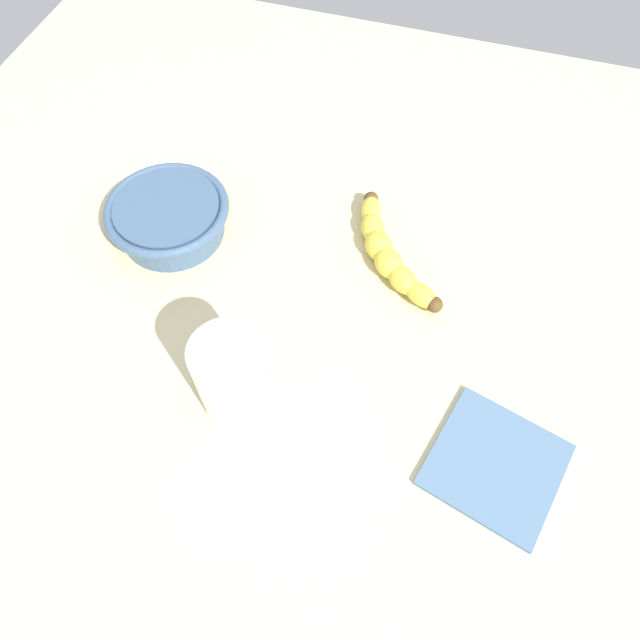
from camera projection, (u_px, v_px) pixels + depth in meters
wooden_tabletop at (303, 334)px, 67.33cm from camera, size 120.00×120.00×3.00cm
banana at (388, 253)px, 69.61cm from camera, size 15.56×13.09×3.24cm
smoothie_glass at (233, 379)px, 56.98cm from camera, size 7.12×7.12×11.11cm
ceramic_bowl at (169, 216)px, 70.93cm from camera, size 15.10×15.10×4.82cm
folded_napkin at (496, 465)px, 57.51cm from camera, size 14.78×14.88×0.60cm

